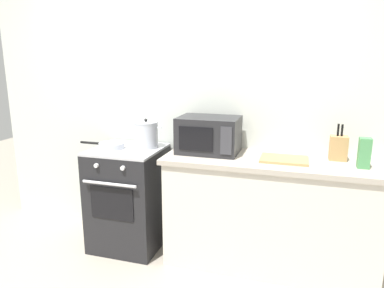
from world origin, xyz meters
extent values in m
plane|color=#9E9384|center=(0.00, 0.00, 0.00)|extent=(10.00, 10.00, 0.00)
cube|color=silver|center=(0.30, 0.97, 1.25)|extent=(4.40, 0.10, 2.50)
cube|color=beige|center=(0.90, 0.62, 0.44)|extent=(1.64, 0.56, 0.88)
cube|color=#ADA393|center=(0.90, 0.62, 0.90)|extent=(1.70, 0.60, 0.04)
cube|color=black|center=(-0.35, 0.60, 0.45)|extent=(0.60, 0.60, 0.90)
cube|color=#B7B7BC|center=(-0.35, 0.60, 0.91)|extent=(0.60, 0.60, 0.02)
cube|color=black|center=(-0.35, 0.30, 0.52)|extent=(0.39, 0.01, 0.28)
cylinder|color=silver|center=(-0.35, 0.27, 0.70)|extent=(0.48, 0.02, 0.02)
cylinder|color=silver|center=(-0.47, 0.29, 0.84)|extent=(0.04, 0.02, 0.04)
cylinder|color=silver|center=(-0.23, 0.29, 0.84)|extent=(0.04, 0.02, 0.04)
cylinder|color=silver|center=(-0.19, 0.68, 1.03)|extent=(0.21, 0.21, 0.22)
cylinder|color=silver|center=(-0.19, 0.68, 1.15)|extent=(0.21, 0.21, 0.01)
sphere|color=black|center=(-0.19, 0.68, 1.17)|extent=(0.03, 0.03, 0.03)
cylinder|color=silver|center=(-0.32, 0.68, 1.11)|extent=(0.05, 0.01, 0.01)
cylinder|color=silver|center=(-0.07, 0.68, 1.11)|extent=(0.05, 0.01, 0.01)
cylinder|color=silver|center=(-0.48, 0.56, 0.95)|extent=(0.22, 0.22, 0.05)
cylinder|color=black|center=(-0.69, 0.56, 0.96)|extent=(0.20, 0.02, 0.02)
cube|color=#232326|center=(0.37, 0.68, 1.07)|extent=(0.50, 0.36, 0.30)
cube|color=black|center=(0.31, 0.50, 1.07)|extent=(0.28, 0.01, 0.19)
cube|color=#38383D|center=(0.56, 0.50, 1.07)|extent=(0.09, 0.01, 0.22)
cube|color=tan|center=(1.00, 0.60, 0.93)|extent=(0.36, 0.26, 0.02)
cube|color=tan|center=(1.39, 0.74, 1.02)|extent=(0.13, 0.10, 0.19)
cylinder|color=black|center=(1.38, 0.74, 1.16)|extent=(0.02, 0.02, 0.09)
cylinder|color=black|center=(1.41, 0.74, 1.16)|extent=(0.02, 0.02, 0.09)
cube|color=#4C9356|center=(1.55, 0.57, 1.03)|extent=(0.08, 0.08, 0.22)
camera|label=1|loc=(1.09, -2.13, 1.67)|focal=33.12mm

